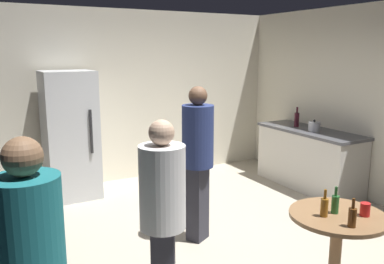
% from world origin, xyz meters
% --- Properties ---
extents(ground_plane, '(5.20, 5.20, 0.10)m').
position_xyz_m(ground_plane, '(0.00, 0.00, -0.05)').
color(ground_plane, '#B2A893').
extents(wall_back, '(5.32, 0.06, 2.70)m').
position_xyz_m(wall_back, '(0.00, 2.63, 1.35)').
color(wall_back, silver).
rests_on(wall_back, ground_plane).
extents(wall_side_right, '(0.06, 5.20, 2.70)m').
position_xyz_m(wall_side_right, '(2.63, 0.00, 1.35)').
color(wall_side_right, silver).
rests_on(wall_side_right, ground_plane).
extents(refrigerator, '(0.70, 0.68, 1.80)m').
position_xyz_m(refrigerator, '(-0.99, 2.20, 0.90)').
color(refrigerator, silver).
rests_on(refrigerator, ground_plane).
extents(kitchen_counter, '(0.64, 1.75, 0.90)m').
position_xyz_m(kitchen_counter, '(2.28, 0.87, 0.45)').
color(kitchen_counter, beige).
rests_on(kitchen_counter, ground_plane).
extents(kettle, '(0.24, 0.17, 0.18)m').
position_xyz_m(kettle, '(2.23, 0.75, 0.97)').
color(kettle, '#B2B2B7').
rests_on(kettle, kitchen_counter).
extents(wine_bottle_on_counter, '(0.08, 0.08, 0.31)m').
position_xyz_m(wine_bottle_on_counter, '(2.26, 1.16, 1.02)').
color(wine_bottle_on_counter, '#3F141E').
rests_on(wine_bottle_on_counter, kitchen_counter).
extents(foreground_table, '(0.80, 0.80, 0.73)m').
position_xyz_m(foreground_table, '(0.42, -1.33, 0.63)').
color(foreground_table, olive).
rests_on(foreground_table, ground_plane).
extents(beer_bottle_amber, '(0.06, 0.06, 0.23)m').
position_xyz_m(beer_bottle_amber, '(0.28, -1.31, 0.82)').
color(beer_bottle_amber, '#8C5919').
rests_on(beer_bottle_amber, foreground_table).
extents(beer_bottle_brown, '(0.06, 0.06, 0.23)m').
position_xyz_m(beer_bottle_brown, '(0.31, -1.56, 0.82)').
color(beer_bottle_brown, '#593314').
rests_on(beer_bottle_brown, foreground_table).
extents(beer_bottle_green, '(0.06, 0.06, 0.23)m').
position_xyz_m(beer_bottle_green, '(0.41, -1.31, 0.82)').
color(beer_bottle_green, '#26662D').
rests_on(beer_bottle_green, foreground_table).
extents(plastic_cup_red, '(0.08, 0.08, 0.11)m').
position_xyz_m(plastic_cup_red, '(0.58, -1.47, 0.79)').
color(plastic_cup_red, red).
rests_on(plastic_cup_red, foreground_table).
extents(person_in_white_shirt, '(0.46, 0.46, 1.59)m').
position_xyz_m(person_in_white_shirt, '(-1.01, -0.97, 0.93)').
color(person_in_white_shirt, '#2D2D38').
rests_on(person_in_white_shirt, ground_plane).
extents(person_in_navy_shirt, '(0.46, 0.46, 1.71)m').
position_xyz_m(person_in_navy_shirt, '(-0.09, 0.14, 1.00)').
color(person_in_navy_shirt, '#2D2D38').
rests_on(person_in_navy_shirt, ground_plane).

